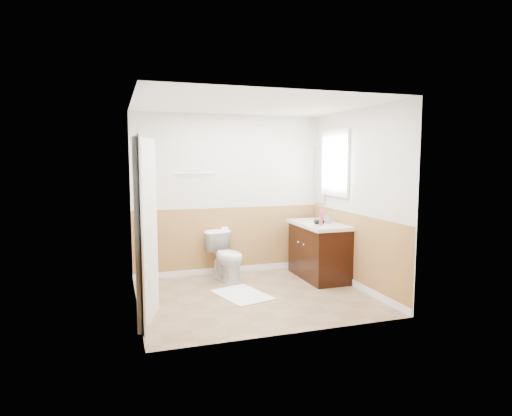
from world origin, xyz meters
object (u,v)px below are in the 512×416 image
object	(u,v)px
bath_mat	(242,295)
lotion_bottle	(321,218)
toilet	(227,256)
vanity_cabinet	(319,252)
soap_dispenser	(329,217)

from	to	relation	value
bath_mat	lotion_bottle	xyz separation A→B (m)	(1.27, 0.23, 0.95)
toilet	lotion_bottle	size ratio (longest dim) A/B	3.30
vanity_cabinet	lotion_bottle	size ratio (longest dim) A/B	5.00
bath_mat	soap_dispenser	world-z (taller)	soap_dispenser
toilet	lotion_bottle	distance (m)	1.52
vanity_cabinet	lotion_bottle	world-z (taller)	lotion_bottle
vanity_cabinet	toilet	bearing A→B (deg)	166.12
bath_mat	lotion_bottle	size ratio (longest dim) A/B	3.64
lotion_bottle	soap_dispenser	distance (m)	0.29
lotion_bottle	soap_dispenser	world-z (taller)	lotion_bottle
vanity_cabinet	soap_dispenser	size ratio (longest dim) A/B	6.35
lotion_bottle	vanity_cabinet	bearing A→B (deg)	68.37
bath_mat	lotion_bottle	world-z (taller)	lotion_bottle
toilet	bath_mat	distance (m)	0.90
toilet	bath_mat	xyz separation A→B (m)	(-0.00, -0.82, -0.35)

